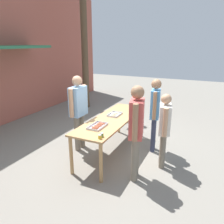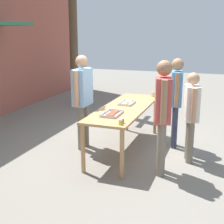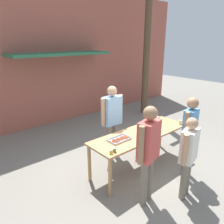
# 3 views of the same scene
# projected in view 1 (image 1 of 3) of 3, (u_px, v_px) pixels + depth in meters

# --- Properties ---
(ground_plane) EXTENTS (24.00, 24.00, 0.00)m
(ground_plane) POSITION_uv_depth(u_px,v_px,m) (112.00, 152.00, 5.28)
(ground_plane) COLOR gray
(serving_table) EXTENTS (2.49, 0.79, 0.86)m
(serving_table) POSITION_uv_depth(u_px,v_px,m) (112.00, 122.00, 5.05)
(serving_table) COLOR tan
(serving_table) RESTS_ON ground
(food_tray_sausages) EXTENTS (0.46, 0.28, 0.04)m
(food_tray_sausages) POSITION_uv_depth(u_px,v_px,m) (98.00, 126.00, 4.49)
(food_tray_sausages) COLOR silver
(food_tray_sausages) RESTS_ON serving_table
(food_tray_buns) EXTENTS (0.39, 0.25, 0.07)m
(food_tray_buns) POSITION_uv_depth(u_px,v_px,m) (114.00, 114.00, 5.22)
(food_tray_buns) COLOR silver
(food_tray_buns) RESTS_ON serving_table
(condiment_jar_mustard) EXTENTS (0.06, 0.06, 0.08)m
(condiment_jar_mustard) POSITION_uv_depth(u_px,v_px,m) (100.00, 137.00, 3.93)
(condiment_jar_mustard) COLOR gold
(condiment_jar_mustard) RESTS_ON serving_table
(condiment_jar_ketchup) EXTENTS (0.06, 0.06, 0.08)m
(condiment_jar_ketchup) POSITION_uv_depth(u_px,v_px,m) (102.00, 135.00, 4.01)
(condiment_jar_ketchup) COLOR #567A38
(condiment_jar_ketchup) RESTS_ON serving_table
(beer_cup) EXTENTS (0.07, 0.07, 0.10)m
(beer_cup) POSITION_uv_depth(u_px,v_px,m) (139.00, 106.00, 5.85)
(beer_cup) COLOR #DBC67A
(beer_cup) RESTS_ON serving_table
(person_server_behind_table) EXTENTS (0.65, 0.25, 1.81)m
(person_server_behind_table) POSITION_uv_depth(u_px,v_px,m) (78.00, 107.00, 5.13)
(person_server_behind_table) COLOR #756B5B
(person_server_behind_table) RESTS_ON ground
(person_customer_holding_hotdog) EXTENTS (0.61, 0.33, 1.82)m
(person_customer_holding_hotdog) POSITION_uv_depth(u_px,v_px,m) (136.00, 125.00, 3.94)
(person_customer_holding_hotdog) COLOR #756B5B
(person_customer_holding_hotdog) RESTS_ON ground
(person_customer_with_cup) EXTENTS (0.52, 0.26, 1.74)m
(person_customer_with_cup) POSITION_uv_depth(u_px,v_px,m) (155.00, 109.00, 5.04)
(person_customer_with_cup) COLOR #333851
(person_customer_with_cup) RESTS_ON ground
(person_customer_waiting_in_line) EXTENTS (0.57, 0.31, 1.57)m
(person_customer_waiting_in_line) POSITION_uv_depth(u_px,v_px,m) (164.00, 125.00, 4.41)
(person_customer_waiting_in_line) COLOR #756B5B
(person_customer_waiting_in_line) RESTS_ON ground
(utility_pole) EXTENTS (1.10, 0.25, 5.66)m
(utility_pole) POSITION_uv_depth(u_px,v_px,m) (84.00, 32.00, 8.11)
(utility_pole) COLOR brown
(utility_pole) RESTS_ON ground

